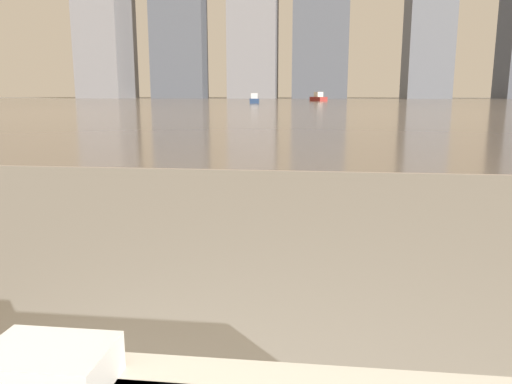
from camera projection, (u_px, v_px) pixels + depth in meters
The scene contains 5 objects.
towel_stack at pixel (48, 367), 0.95m from camera, with size 0.24×0.17×0.08m.
harbor_water at pixel (315, 103), 60.61m from camera, with size 180.00×110.00×0.01m.
harbor_boat_2 at pixel (318, 98), 73.70m from camera, with size 2.64×3.73×1.33m.
harbor_boat_3 at pixel (254, 100), 57.32m from camera, with size 1.46×3.15×1.14m.
skyline_tower_1 at pixel (178, 3), 114.82m from camera, with size 12.40×6.54×43.41m.
Camera 1 is at (0.34, 0.01, 1.08)m, focal length 35.00 mm.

